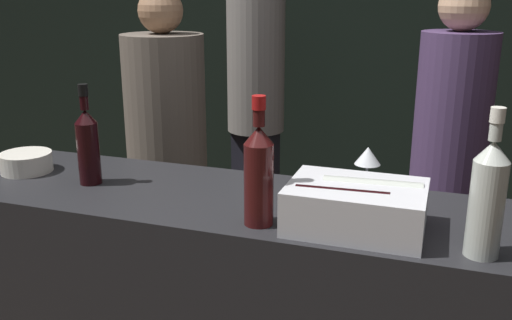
{
  "coord_description": "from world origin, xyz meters",
  "views": [
    {
      "loc": [
        0.53,
        -1.27,
        1.66
      ],
      "look_at": [
        0.0,
        0.29,
        1.16
      ],
      "focal_mm": 40.0,
      "sensor_mm": 36.0,
      "label": 1
    }
  ],
  "objects_px": {
    "red_wine_bottle_black_foil": "(88,143)",
    "person_grey_polo": "(256,99)",
    "person_in_hoodie": "(449,152)",
    "person_blond_tee": "(167,144)",
    "white_wine_bottle": "(488,196)",
    "bowl_white": "(26,162)",
    "wine_glass": "(368,158)",
    "red_wine_bottle_tall": "(259,172)",
    "ice_bin_with_bottles": "(357,205)"
  },
  "relations": [
    {
      "from": "ice_bin_with_bottles",
      "to": "wine_glass",
      "type": "xyz_separation_m",
      "value": [
        -0.02,
        0.29,
        0.05
      ]
    },
    {
      "from": "ice_bin_with_bottles",
      "to": "white_wine_bottle",
      "type": "height_order",
      "value": "white_wine_bottle"
    },
    {
      "from": "white_wine_bottle",
      "to": "red_wine_bottle_tall",
      "type": "relative_size",
      "value": 1.03
    },
    {
      "from": "white_wine_bottle",
      "to": "person_blond_tee",
      "type": "height_order",
      "value": "person_blond_tee"
    },
    {
      "from": "white_wine_bottle",
      "to": "person_in_hoodie",
      "type": "xyz_separation_m",
      "value": [
        -0.08,
        1.24,
        -0.24
      ]
    },
    {
      "from": "white_wine_bottle",
      "to": "ice_bin_with_bottles",
      "type": "bearing_deg",
      "value": 168.53
    },
    {
      "from": "ice_bin_with_bottles",
      "to": "person_in_hoodie",
      "type": "bearing_deg",
      "value": 78.94
    },
    {
      "from": "person_grey_polo",
      "to": "red_wine_bottle_black_foil",
      "type": "bearing_deg",
      "value": 5.23
    },
    {
      "from": "red_wine_bottle_black_foil",
      "to": "person_in_hoodie",
      "type": "relative_size",
      "value": 0.19
    },
    {
      "from": "ice_bin_with_bottles",
      "to": "person_in_hoodie",
      "type": "distance_m",
      "value": 1.21
    },
    {
      "from": "person_in_hoodie",
      "to": "red_wine_bottle_tall",
      "type": "bearing_deg",
      "value": 134.21
    },
    {
      "from": "red_wine_bottle_tall",
      "to": "person_grey_polo",
      "type": "height_order",
      "value": "person_grey_polo"
    },
    {
      "from": "wine_glass",
      "to": "white_wine_bottle",
      "type": "distance_m",
      "value": 0.48
    },
    {
      "from": "red_wine_bottle_black_foil",
      "to": "person_blond_tee",
      "type": "relative_size",
      "value": 0.2
    },
    {
      "from": "person_blond_tee",
      "to": "red_wine_bottle_tall",
      "type": "bearing_deg",
      "value": -50.64
    },
    {
      "from": "wine_glass",
      "to": "person_in_hoodie",
      "type": "xyz_separation_m",
      "value": [
        0.25,
        0.89,
        -0.2
      ]
    },
    {
      "from": "bowl_white",
      "to": "person_in_hoodie",
      "type": "bearing_deg",
      "value": 37.02
    },
    {
      "from": "wine_glass",
      "to": "person_grey_polo",
      "type": "relative_size",
      "value": 0.08
    },
    {
      "from": "person_grey_polo",
      "to": "person_blond_tee",
      "type": "bearing_deg",
      "value": -13.11
    },
    {
      "from": "white_wine_bottle",
      "to": "red_wine_bottle_tall",
      "type": "xyz_separation_m",
      "value": [
        -0.57,
        0.01,
        -0.0
      ]
    },
    {
      "from": "bowl_white",
      "to": "red_wine_bottle_tall",
      "type": "bearing_deg",
      "value": -10.74
    },
    {
      "from": "person_in_hoodie",
      "to": "white_wine_bottle",
      "type": "bearing_deg",
      "value": 159.55
    },
    {
      "from": "bowl_white",
      "to": "ice_bin_with_bottles",
      "type": "bearing_deg",
      "value": -5.75
    },
    {
      "from": "red_wine_bottle_black_foil",
      "to": "person_grey_polo",
      "type": "distance_m",
      "value": 1.6
    },
    {
      "from": "wine_glass",
      "to": "ice_bin_with_bottles",
      "type": "bearing_deg",
      "value": -86.98
    },
    {
      "from": "white_wine_bottle",
      "to": "person_in_hoodie",
      "type": "height_order",
      "value": "person_in_hoodie"
    },
    {
      "from": "red_wine_bottle_black_foil",
      "to": "white_wine_bottle",
      "type": "distance_m",
      "value": 1.21
    },
    {
      "from": "ice_bin_with_bottles",
      "to": "bowl_white",
      "type": "height_order",
      "value": "ice_bin_with_bottles"
    },
    {
      "from": "red_wine_bottle_black_foil",
      "to": "ice_bin_with_bottles",
      "type": "bearing_deg",
      "value": -5.45
    },
    {
      "from": "white_wine_bottle",
      "to": "person_grey_polo",
      "type": "height_order",
      "value": "person_grey_polo"
    },
    {
      "from": "white_wine_bottle",
      "to": "red_wine_bottle_black_foil",
      "type": "bearing_deg",
      "value": 172.97
    },
    {
      "from": "person_in_hoodie",
      "to": "person_blond_tee",
      "type": "relative_size",
      "value": 1.02
    },
    {
      "from": "ice_bin_with_bottles",
      "to": "white_wine_bottle",
      "type": "distance_m",
      "value": 0.33
    },
    {
      "from": "ice_bin_with_bottles",
      "to": "red_wine_bottle_tall",
      "type": "relative_size",
      "value": 1.01
    },
    {
      "from": "red_wine_bottle_tall",
      "to": "person_grey_polo",
      "type": "bearing_deg",
      "value": 109.13
    },
    {
      "from": "bowl_white",
      "to": "person_in_hoodie",
      "type": "relative_size",
      "value": 0.1
    },
    {
      "from": "red_wine_bottle_black_foil",
      "to": "person_grey_polo",
      "type": "bearing_deg",
      "value": 88.85
    },
    {
      "from": "red_wine_bottle_tall",
      "to": "person_blond_tee",
      "type": "xyz_separation_m",
      "value": [
        -0.84,
        1.06,
        -0.27
      ]
    },
    {
      "from": "bowl_white",
      "to": "person_in_hoodie",
      "type": "distance_m",
      "value": 1.76
    },
    {
      "from": "wine_glass",
      "to": "person_blond_tee",
      "type": "xyz_separation_m",
      "value": [
        -1.08,
        0.72,
        -0.24
      ]
    },
    {
      "from": "person_grey_polo",
      "to": "wine_glass",
      "type": "bearing_deg",
      "value": 37.6
    },
    {
      "from": "person_in_hoodie",
      "to": "person_grey_polo",
      "type": "height_order",
      "value": "person_grey_polo"
    },
    {
      "from": "ice_bin_with_bottles",
      "to": "bowl_white",
      "type": "relative_size",
      "value": 2.04
    },
    {
      "from": "white_wine_bottle",
      "to": "person_blond_tee",
      "type": "relative_size",
      "value": 0.22
    },
    {
      "from": "wine_glass",
      "to": "red_wine_bottle_tall",
      "type": "distance_m",
      "value": 0.42
    },
    {
      "from": "bowl_white",
      "to": "person_blond_tee",
      "type": "distance_m",
      "value": 0.91
    },
    {
      "from": "bowl_white",
      "to": "white_wine_bottle",
      "type": "bearing_deg",
      "value": -6.97
    },
    {
      "from": "person_blond_tee",
      "to": "person_grey_polo",
      "type": "distance_m",
      "value": 0.72
    },
    {
      "from": "red_wine_bottle_tall",
      "to": "person_blond_tee",
      "type": "relative_size",
      "value": 0.21
    },
    {
      "from": "red_wine_bottle_black_foil",
      "to": "bowl_white",
      "type": "bearing_deg",
      "value": 173.29
    }
  ]
}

